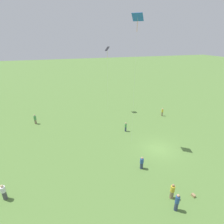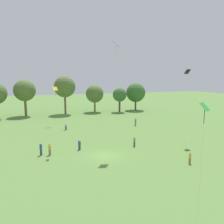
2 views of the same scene
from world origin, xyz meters
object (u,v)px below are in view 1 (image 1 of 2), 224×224
person_1 (177,202)px  person_3 (35,119)px  person_0 (162,112)px  person_6 (142,163)px  person_4 (172,191)px  kite_2 (107,51)px  person_5 (4,192)px  person_2 (126,127)px  picnic_bag_0 (193,195)px  kite_3 (137,22)px

person_1 → person_3: size_ratio=1.05×
person_0 → person_6: person_6 is taller
person_4 → kite_2: size_ratio=0.13×
person_3 → person_5: size_ratio=1.04×
person_5 → person_6: 14.03m
person_4 → person_0: bearing=54.9°
person_5 → kite_2: size_ratio=0.13×
person_2 → person_4: (-13.28, 0.63, 0.04)m
person_0 → person_2: size_ratio=1.00×
person_1 → person_6: 5.76m
person_4 → picnic_bag_0: bearing=-18.5°
person_1 → person_0: bearing=146.2°
person_2 → person_0: bearing=-89.2°
person_0 → kite_2: kite_2 is taller
person_2 → kite_2: bearing=-20.3°
person_3 → person_5: (-15.97, 1.41, -0.04)m
person_3 → kite_2: kite_2 is taller
person_2 → person_5: size_ratio=0.93×
person_1 → person_2: person_1 is taller
person_4 → kite_2: kite_2 is taller
person_2 → person_3: person_3 is taller
person_3 → picnic_bag_0: person_3 is taller
person_6 → person_4: bearing=-72.6°
person_2 → person_4: bearing=156.4°
picnic_bag_0 → person_5: bearing=73.4°
kite_3 → person_6: bearing=160.7°
kite_2 → kite_3: 13.65m
person_3 → kite_3: kite_3 is taller
person_0 → picnic_bag_0: size_ratio=4.05×
person_5 → person_6: size_ratio=1.07×
person_2 → person_3: size_ratio=0.89×
person_1 → person_4: size_ratio=1.09×
person_6 → kite_3: kite_3 is taller
person_1 → person_2: (14.48, -1.02, -0.13)m
person_1 → person_5: size_ratio=1.08×
person_3 → person_5: bearing=-99.6°
person_6 → kite_2: size_ratio=0.13×
person_1 → person_6: person_1 is taller
person_6 → kite_2: bearing=92.4°
person_6 → person_5: bearing=-173.6°
kite_2 → person_0: bearing=93.2°
person_0 → person_5: bearing=132.2°
person_1 → person_4: (1.20, -0.39, -0.09)m
person_3 → kite_3: 22.69m
kite_3 → person_3: bearing=45.5°
person_1 → picnic_bag_0: 2.71m
person_5 → kite_2: (18.63, -15.42, 10.83)m
person_1 → person_4: person_1 is taller
person_3 → person_1: bearing=-63.5°
person_4 → person_5: bearing=157.5°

